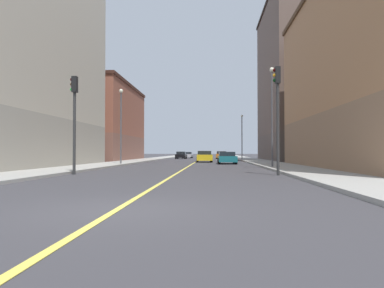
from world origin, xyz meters
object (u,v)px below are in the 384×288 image
(car_black, at_px, (181,155))
(building_left_mid, at_px, (303,81))
(street_lamp_left_near, at_px, (272,107))
(car_silver, at_px, (187,155))
(building_right_midblock, at_px, (97,123))
(traffic_light_left_near, at_px, (277,105))
(car_teal, at_px, (227,158))
(traffic_light_right_near, at_px, (74,110))
(car_orange, at_px, (221,155))
(car_yellow, at_px, (204,157))
(street_lamp_right_near, at_px, (121,118))
(street_lamp_left_far, at_px, (242,132))

(car_black, bearing_deg, building_left_mid, -37.05)
(street_lamp_left_near, distance_m, car_silver, 45.33)
(building_right_midblock, xyz_separation_m, traffic_light_left_near, (20.30, -31.75, -1.63))
(traffic_light_left_near, xyz_separation_m, car_teal, (-2.02, 18.46, -3.22))
(traffic_light_right_near, height_order, car_orange, traffic_light_right_near)
(car_silver, xyz_separation_m, car_yellow, (4.01, -27.54, 0.06))
(car_orange, bearing_deg, traffic_light_left_near, -87.56)
(street_lamp_right_near, distance_m, car_orange, 33.71)
(car_yellow, height_order, car_black, car_yellow)
(car_silver, bearing_deg, building_left_mid, -50.09)
(traffic_light_right_near, distance_m, car_teal, 20.88)
(building_right_midblock, distance_m, car_orange, 23.76)
(car_black, bearing_deg, street_lamp_left_near, -74.52)
(street_lamp_left_near, height_order, car_yellow, street_lamp_left_near)
(street_lamp_left_far, relative_size, car_teal, 1.56)
(car_teal, relative_size, car_silver, 1.08)
(street_lamp_right_near, xyz_separation_m, car_teal, (10.27, 4.24, -3.86))
(car_orange, bearing_deg, car_teal, -90.13)
(building_right_midblock, bearing_deg, car_silver, 60.08)
(street_lamp_right_near, bearing_deg, building_left_mid, 38.39)
(street_lamp_left_far, height_order, car_yellow, street_lamp_left_far)
(street_lamp_left_near, bearing_deg, car_silver, 102.26)
(traffic_light_right_near, bearing_deg, building_left_mid, 56.82)
(street_lamp_left_near, relative_size, street_lamp_right_near, 1.07)
(street_lamp_right_near, height_order, car_black, street_lamp_right_near)
(car_yellow, bearing_deg, car_teal, -67.61)
(street_lamp_right_near, bearing_deg, car_orange, 72.03)
(car_orange, xyz_separation_m, car_silver, (-6.61, 6.07, -0.07))
(car_silver, bearing_deg, car_yellow, -81.72)
(car_yellow, bearing_deg, traffic_light_left_near, -79.51)
(street_lamp_right_near, xyz_separation_m, street_lamp_left_far, (13.31, 22.43, -0.14))
(building_left_mid, xyz_separation_m, building_right_midblock, (-29.33, 0.65, -5.61))
(traffic_light_right_near, bearing_deg, car_silver, 86.99)
(car_teal, bearing_deg, car_black, 105.17)
(car_yellow, bearing_deg, car_orange, 83.10)
(traffic_light_left_near, distance_m, car_orange, 46.23)
(building_right_midblock, relative_size, car_teal, 4.45)
(street_lamp_right_near, bearing_deg, street_lamp_left_near, -24.91)
(building_right_midblock, distance_m, street_lamp_left_far, 21.90)
(car_black, bearing_deg, car_yellow, -77.14)
(car_yellow, xyz_separation_m, car_black, (-4.62, 20.24, -0.04))
(traffic_light_left_near, xyz_separation_m, car_silver, (-8.57, 52.14, -3.23))
(traffic_light_left_near, xyz_separation_m, car_black, (-9.18, 44.85, -3.21))
(building_right_midblock, distance_m, car_silver, 24.03)
(traffic_light_left_near, bearing_deg, car_silver, 99.33)
(traffic_light_right_near, bearing_deg, car_yellow, 74.66)
(car_orange, bearing_deg, car_silver, 137.43)
(street_lamp_left_near, xyz_separation_m, car_orange, (-2.98, 38.04, -4.05))
(street_lamp_right_near, relative_size, car_yellow, 1.58)
(car_teal, bearing_deg, street_lamp_left_near, -73.74)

